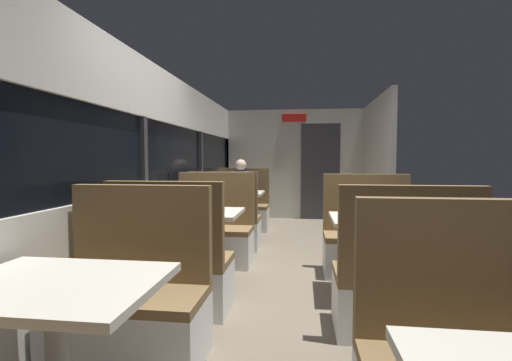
% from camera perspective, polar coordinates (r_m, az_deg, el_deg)
% --- Properties ---
extents(ground_plane, '(3.30, 9.20, 0.02)m').
position_cam_1_polar(ground_plane, '(3.75, 4.35, -16.58)').
color(ground_plane, '#665B4C').
extents(carriage_window_panel_left, '(0.09, 8.48, 2.30)m').
position_cam_1_polar(carriage_window_panel_left, '(3.88, -17.51, 0.84)').
color(carriage_window_panel_left, beige).
rests_on(carriage_window_panel_left, ground_plane).
extents(carriage_end_bulkhead, '(2.90, 0.11, 2.30)m').
position_cam_1_polar(carriage_end_bulkhead, '(7.72, 6.41, 2.44)').
color(carriage_end_bulkhead, beige).
rests_on(carriage_end_bulkhead, ground_plane).
extents(carriage_aisle_panel_right, '(0.08, 2.40, 2.30)m').
position_cam_1_polar(carriage_aisle_panel_right, '(6.64, 18.35, 2.23)').
color(carriage_aisle_panel_right, beige).
rests_on(carriage_aisle_panel_right, ground_plane).
extents(dining_table_near_window, '(0.90, 0.70, 0.74)m').
position_cam_1_polar(dining_table_near_window, '(1.90, -28.96, -16.62)').
color(dining_table_near_window, '#9E9EA3').
rests_on(dining_table_near_window, ground_plane).
extents(bench_near_window_facing_entry, '(0.95, 0.50, 1.10)m').
position_cam_1_polar(bench_near_window_facing_entry, '(2.56, -18.97, -18.42)').
color(bench_near_window_facing_entry, silver).
rests_on(bench_near_window_facing_entry, ground_plane).
extents(dining_table_mid_window, '(0.90, 0.70, 0.74)m').
position_cam_1_polar(dining_table_mid_window, '(3.77, -9.36, -6.28)').
color(dining_table_mid_window, '#9E9EA3').
rests_on(dining_table_mid_window, ground_plane).
extents(bench_mid_window_facing_end, '(0.95, 0.50, 1.10)m').
position_cam_1_polar(bench_mid_window_facing_end, '(3.20, -12.99, -13.85)').
color(bench_mid_window_facing_end, silver).
rests_on(bench_mid_window_facing_end, ground_plane).
extents(bench_mid_window_facing_entry, '(0.95, 0.50, 1.10)m').
position_cam_1_polar(bench_mid_window_facing_entry, '(4.49, -6.74, -8.72)').
color(bench_mid_window_facing_entry, silver).
rests_on(bench_mid_window_facing_entry, ground_plane).
extents(dining_table_far_window, '(0.90, 0.70, 0.74)m').
position_cam_1_polar(dining_table_far_window, '(5.83, -3.36, -2.79)').
color(dining_table_far_window, '#9E9EA3').
rests_on(dining_table_far_window, ground_plane).
extents(bench_far_window_facing_end, '(0.95, 0.50, 1.10)m').
position_cam_1_polar(bench_far_window_facing_end, '(5.19, -4.77, -7.04)').
color(bench_far_window_facing_end, silver).
rests_on(bench_far_window_facing_end, ground_plane).
extents(bench_far_window_facing_entry, '(0.95, 0.50, 1.10)m').
position_cam_1_polar(bench_far_window_facing_entry, '(6.55, -2.22, -4.83)').
color(bench_far_window_facing_entry, silver).
rests_on(bench_far_window_facing_entry, ground_plane).
extents(dining_table_rear_aisle, '(0.90, 0.70, 0.74)m').
position_cam_1_polar(dining_table_rear_aisle, '(3.50, 19.20, -7.21)').
color(dining_table_rear_aisle, '#9E9EA3').
rests_on(dining_table_rear_aisle, ground_plane).
extents(bench_rear_aisle_facing_end, '(0.95, 0.50, 1.10)m').
position_cam_1_polar(bench_rear_aisle_facing_end, '(2.92, 22.01, -15.75)').
color(bench_rear_aisle_facing_end, silver).
rests_on(bench_rear_aisle_facing_end, ground_plane).
extents(bench_rear_aisle_facing_entry, '(0.95, 0.50, 1.10)m').
position_cam_1_polar(bench_rear_aisle_facing_entry, '(4.23, 17.13, -9.62)').
color(bench_rear_aisle_facing_entry, silver).
rests_on(bench_rear_aisle_facing_entry, ground_plane).
extents(seated_passenger, '(0.47, 0.55, 1.26)m').
position_cam_1_polar(seated_passenger, '(6.45, -2.33, -3.09)').
color(seated_passenger, '#26262D').
rests_on(seated_passenger, ground_plane).
extents(coffee_cup_primary, '(0.07, 0.07, 0.09)m').
position_cam_1_polar(coffee_cup_primary, '(3.29, 15.95, -5.23)').
color(coffee_cup_primary, white).
rests_on(coffee_cup_primary, dining_table_rear_aisle).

